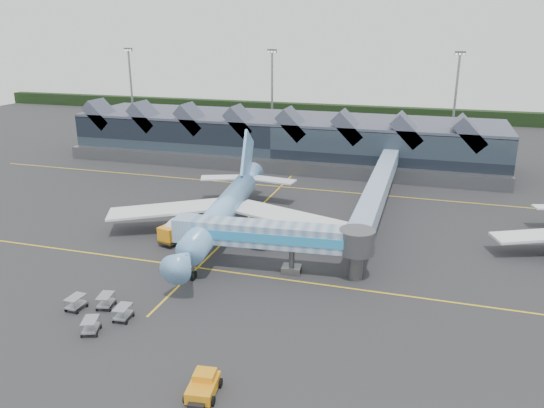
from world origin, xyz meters
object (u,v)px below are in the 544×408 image
(pushback_tug, at_px, (203,386))
(jet_bridge, at_px, (284,238))
(main_airliner, at_px, (225,209))
(fuel_truck, at_px, (186,226))

(pushback_tug, bearing_deg, jet_bridge, 82.38)
(main_airliner, xyz_separation_m, pushback_tug, (11.05, -32.50, -2.94))
(jet_bridge, height_order, pushback_tug, jet_bridge)
(jet_bridge, distance_m, fuel_truck, 17.26)
(main_airliner, height_order, jet_bridge, main_airliner)
(main_airliner, height_order, fuel_truck, main_airliner)
(jet_bridge, bearing_deg, main_airliner, 134.54)
(fuel_truck, distance_m, pushback_tug, 33.39)
(fuel_truck, bearing_deg, pushback_tug, -46.76)
(jet_bridge, bearing_deg, pushback_tug, -95.08)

